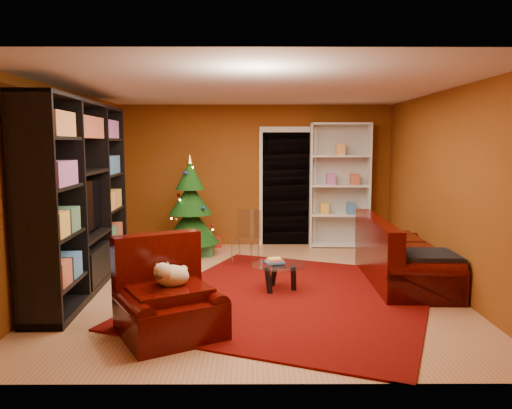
{
  "coord_description": "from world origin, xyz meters",
  "views": [
    {
      "loc": [
        -0.03,
        -6.5,
        1.9
      ],
      "look_at": [
        0.0,
        0.4,
        1.05
      ],
      "focal_mm": 35.0,
      "sensor_mm": 36.0,
      "label": 1
    }
  ],
  "objects_px": {
    "armchair": "(170,297)",
    "dog": "(172,276)",
    "white_bookshelf": "(340,186)",
    "acrylic_chair": "(245,241)",
    "gift_box_red": "(216,242)",
    "media_unit": "(81,196)",
    "rug": "(293,296)",
    "coffee_table": "(279,277)",
    "gift_box_teal": "(161,251)",
    "sofa": "(404,250)",
    "gift_box_green": "(206,249)",
    "christmas_tree": "(190,206)"
  },
  "relations": [
    {
      "from": "christmas_tree",
      "to": "gift_box_green",
      "type": "height_order",
      "value": "christmas_tree"
    },
    {
      "from": "gift_box_red",
      "to": "coffee_table",
      "type": "height_order",
      "value": "coffee_table"
    },
    {
      "from": "media_unit",
      "to": "dog",
      "type": "height_order",
      "value": "media_unit"
    },
    {
      "from": "media_unit",
      "to": "christmas_tree",
      "type": "xyz_separation_m",
      "value": [
        1.17,
        1.94,
        -0.38
      ]
    },
    {
      "from": "gift_box_teal",
      "to": "acrylic_chair",
      "type": "bearing_deg",
      "value": -14.29
    },
    {
      "from": "media_unit",
      "to": "white_bookshelf",
      "type": "height_order",
      "value": "media_unit"
    },
    {
      "from": "media_unit",
      "to": "acrylic_chair",
      "type": "relative_size",
      "value": 4.09
    },
    {
      "from": "media_unit",
      "to": "christmas_tree",
      "type": "distance_m",
      "value": 2.3
    },
    {
      "from": "rug",
      "to": "sofa",
      "type": "bearing_deg",
      "value": 22.58
    },
    {
      "from": "rug",
      "to": "acrylic_chair",
      "type": "xyz_separation_m",
      "value": [
        -0.62,
        1.65,
        0.38
      ]
    },
    {
      "from": "gift_box_green",
      "to": "dog",
      "type": "bearing_deg",
      "value": -90.12
    },
    {
      "from": "gift_box_green",
      "to": "dog",
      "type": "height_order",
      "value": "dog"
    },
    {
      "from": "gift_box_red",
      "to": "acrylic_chair",
      "type": "distance_m",
      "value": 1.51
    },
    {
      "from": "white_bookshelf",
      "to": "rug",
      "type": "bearing_deg",
      "value": -106.61
    },
    {
      "from": "acrylic_chair",
      "to": "gift_box_red",
      "type": "bearing_deg",
      "value": 132.63
    },
    {
      "from": "gift_box_red",
      "to": "acrylic_chair",
      "type": "height_order",
      "value": "acrylic_chair"
    },
    {
      "from": "white_bookshelf",
      "to": "gift_box_green",
      "type": "bearing_deg",
      "value": -159.05
    },
    {
      "from": "gift_box_green",
      "to": "media_unit",
      "type": "bearing_deg",
      "value": -127.78
    },
    {
      "from": "rug",
      "to": "dog",
      "type": "relative_size",
      "value": 9.28
    },
    {
      "from": "gift_box_teal",
      "to": "white_bookshelf",
      "type": "relative_size",
      "value": 0.13
    },
    {
      "from": "white_bookshelf",
      "to": "dog",
      "type": "xyz_separation_m",
      "value": [
        -2.38,
        -4.23,
        -0.54
      ]
    },
    {
      "from": "gift_box_red",
      "to": "armchair",
      "type": "height_order",
      "value": "armchair"
    },
    {
      "from": "rug",
      "to": "gift_box_teal",
      "type": "distance_m",
      "value": 2.83
    },
    {
      "from": "rug",
      "to": "media_unit",
      "type": "xyz_separation_m",
      "value": [
        -2.73,
        0.44,
        1.2
      ]
    },
    {
      "from": "gift_box_red",
      "to": "coffee_table",
      "type": "distance_m",
      "value": 2.95
    },
    {
      "from": "gift_box_teal",
      "to": "media_unit",
      "type": "bearing_deg",
      "value": -115.04
    },
    {
      "from": "rug",
      "to": "acrylic_chair",
      "type": "relative_size",
      "value": 4.79
    },
    {
      "from": "rug",
      "to": "gift_box_green",
      "type": "bearing_deg",
      "value": 119.49
    },
    {
      "from": "sofa",
      "to": "acrylic_chair",
      "type": "distance_m",
      "value": 2.41
    },
    {
      "from": "gift_box_teal",
      "to": "armchair",
      "type": "xyz_separation_m",
      "value": [
        0.68,
        -3.23,
        0.24
      ]
    },
    {
      "from": "armchair",
      "to": "dog",
      "type": "bearing_deg",
      "value": 45.0
    },
    {
      "from": "gift_box_green",
      "to": "acrylic_chair",
      "type": "height_order",
      "value": "acrylic_chair"
    },
    {
      "from": "white_bookshelf",
      "to": "armchair",
      "type": "bearing_deg",
      "value": -116.44
    },
    {
      "from": "gift_box_teal",
      "to": "coffee_table",
      "type": "height_order",
      "value": "coffee_table"
    },
    {
      "from": "gift_box_red",
      "to": "sofa",
      "type": "xyz_separation_m",
      "value": [
        2.75,
        -2.37,
        0.35
      ]
    },
    {
      "from": "white_bookshelf",
      "to": "coffee_table",
      "type": "bearing_deg",
      "value": -111.17
    },
    {
      "from": "gift_box_teal",
      "to": "acrylic_chair",
      "type": "xyz_separation_m",
      "value": [
        1.38,
        -0.35,
        0.23
      ]
    },
    {
      "from": "gift_box_teal",
      "to": "gift_box_red",
      "type": "distance_m",
      "value": 1.3
    },
    {
      "from": "gift_box_red",
      "to": "gift_box_green",
      "type": "bearing_deg",
      "value": -98.12
    },
    {
      "from": "white_bookshelf",
      "to": "acrylic_chair",
      "type": "xyz_separation_m",
      "value": [
        -1.7,
        -1.42,
        -0.74
      ]
    },
    {
      "from": "sofa",
      "to": "white_bookshelf",
      "type": "bearing_deg",
      "value": 12.71
    },
    {
      "from": "christmas_tree",
      "to": "gift_box_green",
      "type": "relative_size",
      "value": 7.09
    },
    {
      "from": "media_unit",
      "to": "dog",
      "type": "bearing_deg",
      "value": -50.57
    },
    {
      "from": "coffee_table",
      "to": "gift_box_red",
      "type": "bearing_deg",
      "value": 110.34
    },
    {
      "from": "dog",
      "to": "media_unit",
      "type": "bearing_deg",
      "value": 102.81
    },
    {
      "from": "coffee_table",
      "to": "acrylic_chair",
      "type": "relative_size",
      "value": 0.91
    },
    {
      "from": "christmas_tree",
      "to": "white_bookshelf",
      "type": "height_order",
      "value": "white_bookshelf"
    },
    {
      "from": "rug",
      "to": "media_unit",
      "type": "bearing_deg",
      "value": 170.89
    },
    {
      "from": "gift_box_red",
      "to": "dog",
      "type": "xyz_separation_m",
      "value": [
        -0.11,
        -4.18,
        0.49
      ]
    },
    {
      "from": "gift_box_green",
      "to": "dog",
      "type": "xyz_separation_m",
      "value": [
        -0.01,
        -3.45,
        0.46
      ]
    }
  ]
}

